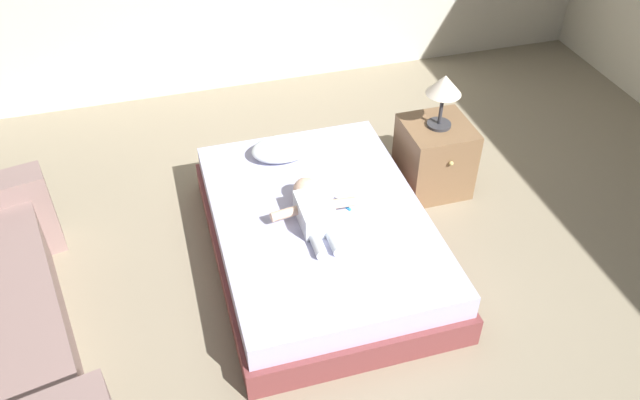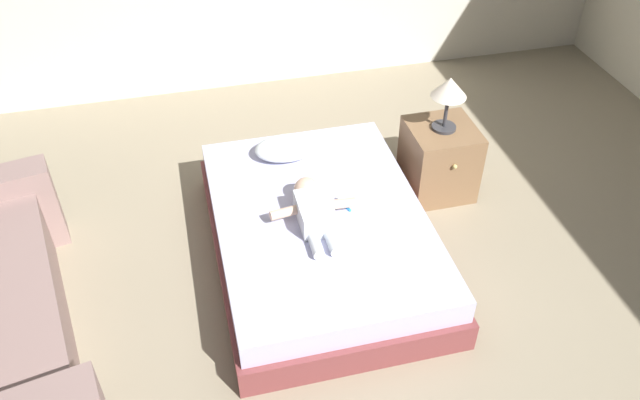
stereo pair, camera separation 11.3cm
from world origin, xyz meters
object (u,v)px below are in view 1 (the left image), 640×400
(lamp, at_px, (444,88))
(toothbrush, at_px, (343,204))
(baby, at_px, (314,210))
(nightstand, at_px, (434,157))
(pillow, at_px, (283,149))
(bed, at_px, (320,235))

(lamp, bearing_deg, toothbrush, -152.61)
(toothbrush, bearing_deg, baby, -159.99)
(nightstand, distance_m, lamp, 0.53)
(lamp, bearing_deg, pillow, 170.62)
(bed, relative_size, lamp, 4.84)
(baby, xyz_separation_m, nightstand, (0.98, 0.48, -0.16))
(pillow, xyz_separation_m, lamp, (1.01, -0.17, 0.38))
(toothbrush, distance_m, nightstand, 0.88)
(nightstand, bearing_deg, bed, -154.70)
(pillow, bearing_deg, baby, -87.54)
(bed, xyz_separation_m, lamp, (0.93, 0.44, 0.61))
(baby, distance_m, nightstand, 1.10)
(bed, distance_m, nightstand, 1.03)
(bed, relative_size, baby, 3.02)
(nightstand, bearing_deg, pillow, 170.62)
(bed, distance_m, toothbrush, 0.24)
(nightstand, bearing_deg, baby, -154.05)
(pillow, xyz_separation_m, nightstand, (1.01, -0.17, -0.15))
(toothbrush, bearing_deg, nightstand, 27.39)
(baby, relative_size, nightstand, 1.18)
(bed, xyz_separation_m, nightstand, (0.93, 0.44, 0.08))
(bed, height_order, toothbrush, toothbrush)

